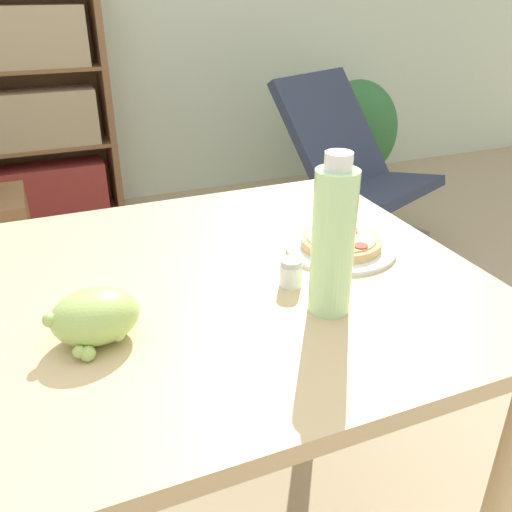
# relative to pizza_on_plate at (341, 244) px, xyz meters

# --- Properties ---
(dining_table) EXTENTS (1.01, 0.93, 0.77)m
(dining_table) POSITION_rel_pizza_on_plate_xyz_m (-0.28, -0.01, -0.13)
(dining_table) COLOR #D1B27F
(dining_table) RESTS_ON ground_plane
(pizza_on_plate) EXTENTS (0.24, 0.24, 0.04)m
(pizza_on_plate) POSITION_rel_pizza_on_plate_xyz_m (0.00, 0.00, 0.00)
(pizza_on_plate) COLOR white
(pizza_on_plate) RESTS_ON dining_table
(grape_bunch) EXTENTS (0.15, 0.12, 0.09)m
(grape_bunch) POSITION_rel_pizza_on_plate_xyz_m (-0.55, -0.14, 0.03)
(grape_bunch) COLOR #A8CC66
(grape_bunch) RESTS_ON dining_table
(drink_bottle) EXTENTS (0.08, 0.08, 0.29)m
(drink_bottle) POSITION_rel_pizza_on_plate_xyz_m (-0.14, -0.20, 0.12)
(drink_bottle) COLOR #B7EAA3
(drink_bottle) RESTS_ON dining_table
(salt_shaker) EXTENTS (0.04, 0.04, 0.06)m
(salt_shaker) POSITION_rel_pizza_on_plate_xyz_m (-0.17, -0.10, 0.01)
(salt_shaker) COLOR white
(salt_shaker) RESTS_ON dining_table
(lounge_chair_far) EXTENTS (0.79, 0.92, 0.88)m
(lounge_chair_far) POSITION_rel_pizza_on_plate_xyz_m (0.91, 1.35, -0.50)
(lounge_chair_far) COLOR slate
(lounge_chair_far) RESTS_ON ground_plane
(bookshelf) EXTENTS (0.76, 0.31, 1.32)m
(bookshelf) POSITION_rel_pizza_on_plate_xyz_m (-0.54, 2.39, -0.16)
(bookshelf) COLOR brown
(bookshelf) RESTS_ON ground_plane
(potted_plant_floor) EXTENTS (0.56, 0.47, 0.75)m
(potted_plant_floor) POSITION_rel_pizza_on_plate_xyz_m (1.36, 2.09, -0.38)
(potted_plant_floor) COLOR #BCB2A3
(potted_plant_floor) RESTS_ON ground_plane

